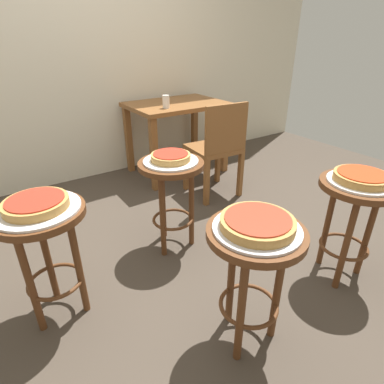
% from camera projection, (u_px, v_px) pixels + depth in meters
% --- Properties ---
extents(ground_plane, '(6.00, 6.00, 0.00)m').
position_uv_depth(ground_plane, '(169.00, 254.00, 2.14)').
color(ground_plane, '#42382D').
extents(back_wall, '(6.00, 0.10, 3.00)m').
position_uv_depth(back_wall, '(66.00, 13.00, 2.69)').
color(back_wall, beige).
rests_on(back_wall, ground_plane).
extents(stool_foreground, '(0.42, 0.42, 0.63)m').
position_uv_depth(stool_foreground, '(253.00, 260.00, 1.35)').
color(stool_foreground, '#5B3319').
rests_on(stool_foreground, ground_plane).
extents(serving_plate_foreground, '(0.36, 0.36, 0.01)m').
position_uv_depth(serving_plate_foreground, '(257.00, 229.00, 1.28)').
color(serving_plate_foreground, silver).
rests_on(serving_plate_foreground, stool_foreground).
extents(pizza_foreground, '(0.31, 0.31, 0.05)m').
position_uv_depth(pizza_foreground, '(257.00, 223.00, 1.27)').
color(pizza_foreground, '#B78442').
rests_on(pizza_foreground, serving_plate_foreground).
extents(stool_middle, '(0.42, 0.42, 0.63)m').
position_uv_depth(stool_middle, '(354.00, 207.00, 1.76)').
color(stool_middle, '#5B3319').
rests_on(stool_middle, ground_plane).
extents(serving_plate_middle, '(0.35, 0.35, 0.01)m').
position_uv_depth(serving_plate_middle, '(361.00, 182.00, 1.69)').
color(serving_plate_middle, silver).
rests_on(serving_plate_middle, stool_middle).
extents(pizza_middle, '(0.29, 0.29, 0.05)m').
position_uv_depth(pizza_middle, '(362.00, 177.00, 1.67)').
color(pizza_middle, '#B78442').
rests_on(pizza_middle, serving_plate_middle).
extents(stool_leftside, '(0.42, 0.42, 0.63)m').
position_uv_depth(stool_leftside, '(45.00, 238.00, 1.49)').
color(stool_leftside, '#5B3319').
rests_on(stool_leftside, ground_plane).
extents(serving_plate_leftside, '(0.38, 0.38, 0.01)m').
position_uv_depth(serving_plate_leftside, '(37.00, 209.00, 1.42)').
color(serving_plate_leftside, silver).
rests_on(serving_plate_leftside, stool_leftside).
extents(pizza_leftside, '(0.28, 0.28, 0.05)m').
position_uv_depth(pizza_leftside, '(36.00, 204.00, 1.41)').
color(pizza_leftside, '#B78442').
rests_on(pizza_leftside, serving_plate_leftside).
extents(stool_rear, '(0.42, 0.42, 0.63)m').
position_uv_depth(stool_rear, '(172.00, 184.00, 2.03)').
color(stool_rear, '#5B3319').
rests_on(stool_rear, ground_plane).
extents(serving_plate_rear, '(0.35, 0.35, 0.01)m').
position_uv_depth(serving_plate_rear, '(171.00, 161.00, 1.96)').
color(serving_plate_rear, silver).
rests_on(serving_plate_rear, stool_rear).
extents(pizza_rear, '(0.25, 0.25, 0.05)m').
position_uv_depth(pizza_rear, '(171.00, 157.00, 1.95)').
color(pizza_rear, tan).
rests_on(pizza_rear, serving_plate_rear).
extents(dining_table, '(0.94, 0.67, 0.73)m').
position_uv_depth(dining_table, '(176.00, 115.00, 3.18)').
color(dining_table, brown).
rests_on(dining_table, ground_plane).
extents(cup_near_edge, '(0.06, 0.06, 0.11)m').
position_uv_depth(cup_near_edge, '(166.00, 102.00, 2.87)').
color(cup_near_edge, silver).
rests_on(cup_near_edge, dining_table).
extents(wooden_chair, '(0.43, 0.43, 0.85)m').
position_uv_depth(wooden_chair, '(218.00, 147.00, 2.72)').
color(wooden_chair, brown).
rests_on(wooden_chair, ground_plane).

